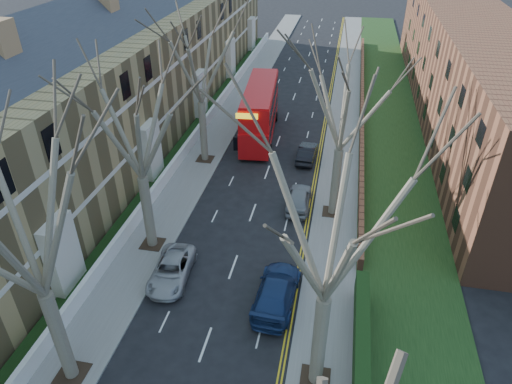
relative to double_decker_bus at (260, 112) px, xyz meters
The scene contains 16 objects.
pavement_left 6.89m from the double_decker_bus, 128.54° to the left, with size 3.00×102.00×0.12m, color slate.
pavement_right 9.72m from the double_decker_bus, 32.54° to the left, with size 3.00×102.00×0.12m, color slate.
terrace_left 12.46m from the double_decker_bus, 165.96° to the right, with size 9.70×78.00×13.60m.
flats_right 21.59m from the double_decker_bus, 25.05° to the left, with size 13.97×54.00×10.00m.
front_wall_left 6.64m from the double_decker_bus, 152.82° to the right, with size 0.30×78.00×1.00m.
grass_verge_right 13.63m from the double_decker_bus, 22.17° to the left, with size 6.00×102.00×0.06m.
tree_left_mid 29.08m from the double_decker_bus, 97.64° to the right, with size 10.50×10.50×14.71m.
tree_left_far 19.56m from the double_decker_bus, 101.80° to the right, with size 10.15×10.15×14.22m.
tree_left_dist 10.04m from the double_decker_bus, 122.30° to the right, with size 10.50×10.50×14.71m.
tree_right_mid 27.97m from the double_decker_bus, 73.55° to the right, with size 10.50×10.50×14.71m.
tree_right_far 15.75m from the double_decker_bus, 57.30° to the right, with size 10.15×10.15×14.22m.
double_decker_bus is the anchor object (origin of this frame).
car_left_far 20.73m from the double_decker_bus, 93.86° to the right, with size 2.13×4.61×1.28m, color #A0A0A5.
car_right_near 21.91m from the double_decker_bus, 76.66° to the right, with size 2.17×5.34×1.55m, color navy.
car_right_mid 12.71m from the double_decker_bus, 65.94° to the right, with size 1.71×4.24×1.45m, color gray.
car_right_far 6.63m from the double_decker_bus, 39.10° to the right, with size 1.43×4.09×1.35m, color black.
Camera 1 is at (5.59, -5.69, 19.12)m, focal length 32.00 mm.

